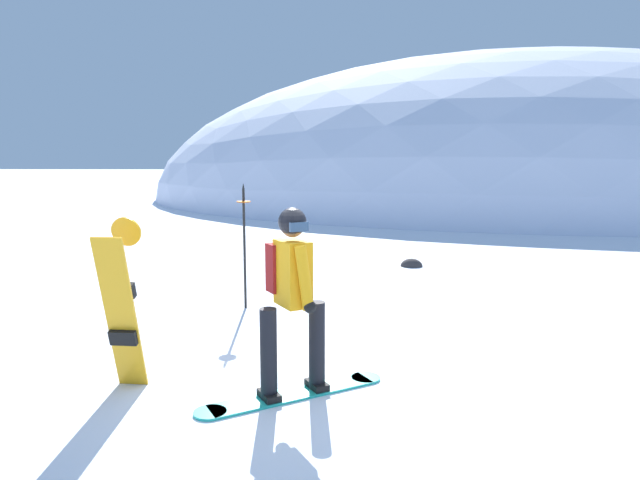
{
  "coord_description": "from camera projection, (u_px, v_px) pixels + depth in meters",
  "views": [
    {
      "loc": [
        0.77,
        -5.03,
        2.1
      ],
      "look_at": [
        0.03,
        2.61,
        1.0
      ],
      "focal_mm": 30.46,
      "sensor_mm": 36.0,
      "label": 1
    }
  ],
  "objects": [
    {
      "name": "ground_plane",
      "position": [
        291.0,
        378.0,
        5.32
      ],
      "size": [
        300.0,
        300.0,
        0.0
      ],
      "primitive_type": "plane",
      "color": "white"
    },
    {
      "name": "ridge_peak_main",
      "position": [
        499.0,
        196.0,
        33.64
      ],
      "size": [
        41.43,
        37.28,
        16.27
      ],
      "color": "silver",
      "rests_on": "ground"
    },
    {
      "name": "snowboarder_main",
      "position": [
        291.0,
        296.0,
        4.83
      ],
      "size": [
        1.58,
        1.15,
        1.71
      ],
      "color": "#23B7A3",
      "rests_on": "ground"
    },
    {
      "name": "spare_snowboard",
      "position": [
        122.0,
        305.0,
        4.92
      ],
      "size": [
        0.28,
        0.45,
        1.61
      ],
      "color": "orange",
      "rests_on": "ground"
    },
    {
      "name": "piste_marker_near",
      "position": [
        244.0,
        237.0,
        7.75
      ],
      "size": [
        0.2,
        0.2,
        1.81
      ],
      "color": "black",
      "rests_on": "ground"
    },
    {
      "name": "rock_dark",
      "position": [
        412.0,
        266.0,
        11.05
      ],
      "size": [
        0.45,
        0.38,
        0.31
      ],
      "color": "#383333",
      "rests_on": "ground"
    }
  ]
}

